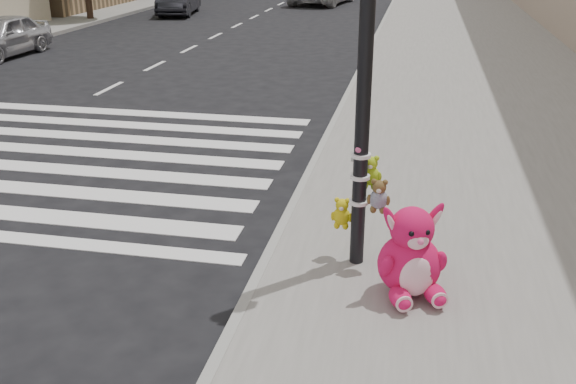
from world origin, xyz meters
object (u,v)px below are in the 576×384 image
(pink_bunny, at_px, (411,258))
(car_dark_far, at_px, (179,0))
(red_teddy, at_px, (427,238))
(signal_pole, at_px, (364,124))
(car_silver_far, at_px, (1,36))

(pink_bunny, bearing_deg, car_dark_far, 93.78)
(pink_bunny, height_order, car_dark_far, car_dark_far)
(red_teddy, bearing_deg, signal_pole, -129.45)
(signal_pole, bearing_deg, pink_bunny, -46.68)
(red_teddy, distance_m, car_silver_far, 17.26)
(red_teddy, relative_size, car_dark_far, 0.04)
(signal_pole, bearing_deg, red_teddy, 36.58)
(red_teddy, height_order, car_silver_far, car_silver_far)
(car_silver_far, bearing_deg, signal_pole, -41.50)
(signal_pole, distance_m, car_silver_far, 17.10)
(car_silver_far, bearing_deg, pink_bunny, -41.66)
(signal_pole, relative_size, red_teddy, 22.00)
(pink_bunny, xyz_separation_m, car_silver_far, (-13.01, 12.34, 0.08))
(signal_pole, height_order, pink_bunny, signal_pole)
(signal_pole, distance_m, pink_bunny, 1.50)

